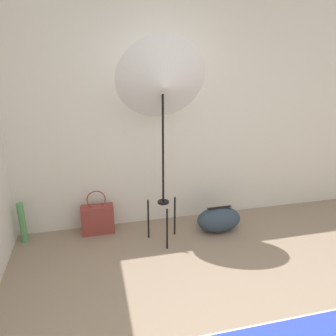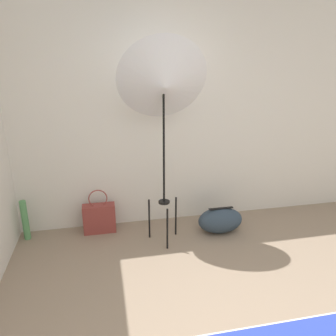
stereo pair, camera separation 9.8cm
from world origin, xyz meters
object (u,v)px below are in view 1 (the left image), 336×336
object	(u,v)px
duffel_bag	(219,219)
photo_umbrella	(163,84)
tote_bag	(98,219)
paper_roll	(22,223)

from	to	relation	value
duffel_bag	photo_umbrella	bearing A→B (deg)	-176.19
tote_bag	duffel_bag	size ratio (longest dim) A/B	1.01
photo_umbrella	duffel_bag	xyz separation A→B (m)	(0.66, 0.04, -1.53)
photo_umbrella	paper_roll	xyz separation A→B (m)	(-1.48, 0.33, -1.45)
photo_umbrella	duffel_bag	world-z (taller)	photo_umbrella
duffel_bag	paper_roll	world-z (taller)	paper_roll
photo_umbrella	paper_roll	world-z (taller)	photo_umbrella
photo_umbrella	paper_roll	size ratio (longest dim) A/B	4.63
duffel_bag	paper_roll	xyz separation A→B (m)	(-2.15, 0.29, 0.08)
tote_bag	duffel_bag	world-z (taller)	tote_bag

